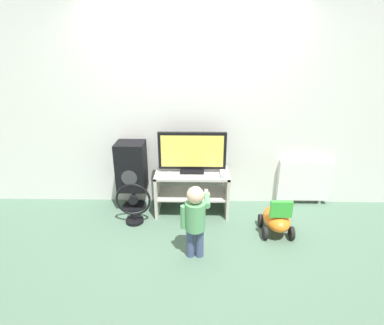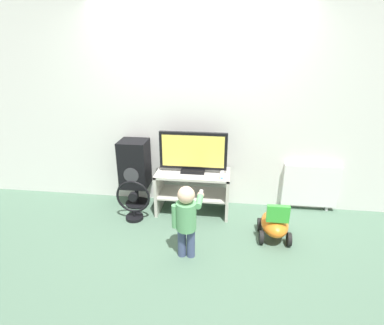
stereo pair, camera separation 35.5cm
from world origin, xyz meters
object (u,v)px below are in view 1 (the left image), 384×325
at_px(child, 195,216).
at_px(speaker_tower, 132,167).
at_px(game_console, 222,174).
at_px(remote_primary, 167,174).
at_px(radiator, 304,180).
at_px(ride_on_toy, 277,219).
at_px(television, 192,153).
at_px(floor_fan, 134,205).

xyz_separation_m(child, speaker_tower, (-0.82, 0.98, 0.11)).
relative_size(game_console, remote_primary, 1.40).
height_order(game_console, child, child).
distance_m(game_console, child, 0.85).
relative_size(child, radiator, 1.12).
relative_size(ride_on_toy, radiator, 0.68).
relative_size(television, radiator, 1.19).
relative_size(child, speaker_tower, 0.87).
bearing_deg(ride_on_toy, game_console, 148.86).
bearing_deg(radiator, floor_fan, -166.52).
bearing_deg(floor_fan, child, -39.04).
xyz_separation_m(television, game_console, (0.36, -0.13, -0.22)).
bearing_deg(child, floor_fan, 140.96).
distance_m(game_console, speaker_tower, 1.15).
bearing_deg(floor_fan, remote_primary, 25.35).
bearing_deg(child, television, 93.13).
height_order(television, game_console, television).
distance_m(remote_primary, radiator, 1.82).
bearing_deg(radiator, game_console, -163.00).
bearing_deg(speaker_tower, radiator, 3.67).
height_order(television, ride_on_toy, television).
distance_m(television, ride_on_toy, 1.24).
xyz_separation_m(floor_fan, ride_on_toy, (1.65, -0.18, -0.05)).
bearing_deg(game_console, remote_primary, 179.36).
relative_size(game_console, radiator, 0.26).
xyz_separation_m(child, radiator, (1.43, 1.12, -0.12)).
xyz_separation_m(television, radiator, (1.48, 0.22, -0.45)).
distance_m(speaker_tower, radiator, 2.27).
bearing_deg(child, speaker_tower, 129.98).
bearing_deg(radiator, speaker_tower, -176.33).
distance_m(remote_primary, ride_on_toy, 1.37).
distance_m(speaker_tower, ride_on_toy, 1.86).
relative_size(speaker_tower, ride_on_toy, 1.91).
bearing_deg(television, radiator, 8.27).
xyz_separation_m(game_console, child, (-0.31, -0.78, -0.11)).
distance_m(child, radiator, 1.82).
relative_size(television, game_console, 4.56).
height_order(game_console, radiator, radiator).
distance_m(remote_primary, child, 0.87).
height_order(ride_on_toy, radiator, radiator).
bearing_deg(ride_on_toy, remote_primary, 163.64).
height_order(speaker_tower, radiator, speaker_tower).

